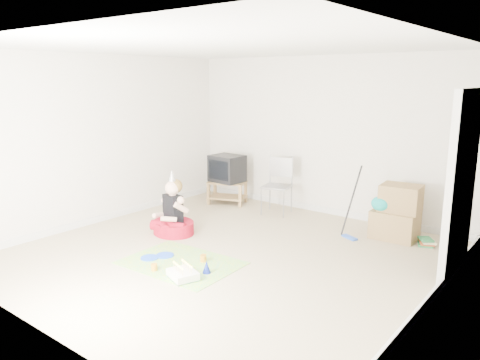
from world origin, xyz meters
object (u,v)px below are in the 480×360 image
Objects in this scene: folding_chair at (277,186)px; seated_woman at (173,220)px; crt_tv at (227,168)px; birthday_cake at (183,275)px; cardboard_boxes at (396,213)px; tv_stand at (227,190)px.

seated_woman is (-0.61, -1.80, -0.26)m from folding_chair.
crt_tv is 0.58× the size of seated_woman.
crt_tv is 3.38m from birthday_cake.
crt_tv is 0.71× the size of cardboard_boxes.
cardboard_boxes is (3.10, 0.00, 0.13)m from tv_stand.
folding_chair reaches higher than tv_stand.
crt_tv is at bearing 0.00° from tv_stand.
cardboard_boxes reaches higher than birthday_cake.
crt_tv reaches higher than cardboard_boxes.
folding_chair reaches higher than cardboard_boxes.
seated_woman is at bearing -108.91° from folding_chair.
tv_stand is 1.84× the size of birthday_cake.
crt_tv is 0.58× the size of folding_chair.
folding_chair is 2.96m from birthday_cake.
cardboard_boxes reaches higher than tv_stand.
birthday_cake is (-1.40, -2.86, -0.33)m from cardboard_boxes.
seated_woman reaches higher than birthday_cake.
cardboard_boxes is at bearing 63.97° from birthday_cake.
crt_tv is at bearing -179.79° from folding_chair.
tv_stand is 1.09m from folding_chair.
crt_tv is 3.11m from cardboard_boxes.
folding_chair is (1.07, 0.00, 0.22)m from tv_stand.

